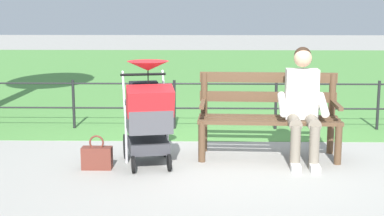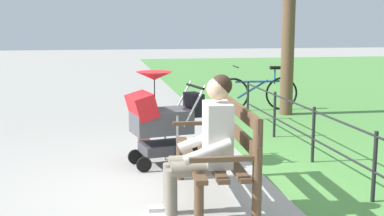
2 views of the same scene
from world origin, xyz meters
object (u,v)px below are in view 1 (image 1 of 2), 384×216
(park_bench, at_px, (268,111))
(stroller, at_px, (148,112))
(handbag, at_px, (97,157))
(person_on_bench, at_px, (303,102))

(park_bench, xyz_separation_m, stroller, (1.35, 0.42, 0.07))
(park_bench, bearing_deg, stroller, 17.40)
(handbag, bearing_deg, person_on_bench, -170.69)
(park_bench, relative_size, handbag, 4.39)
(stroller, height_order, handbag, stroller)
(park_bench, height_order, person_on_bench, person_on_bench)
(handbag, bearing_deg, stroller, -162.72)
(park_bench, height_order, handbag, park_bench)
(person_on_bench, bearing_deg, stroller, 6.71)
(park_bench, distance_m, stroller, 1.42)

